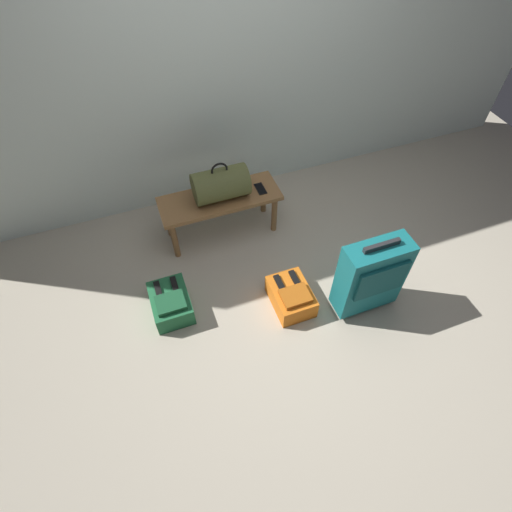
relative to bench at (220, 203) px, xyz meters
name	(u,v)px	position (x,y,z in m)	size (l,w,h in m)	color
ground_plane	(304,308)	(0.35, -0.99, -0.35)	(6.60, 6.60, 0.00)	#B2A893
back_wall	(231,34)	(0.35, 0.61, 1.05)	(6.00, 0.10, 2.80)	silver
bench	(220,203)	(0.00, 0.00, 0.00)	(1.00, 0.36, 0.41)	olive
duffel_bag_olive	(221,184)	(0.02, 0.00, 0.20)	(0.44, 0.26, 0.34)	#51562D
cell_phone	(261,189)	(0.35, -0.02, 0.07)	(0.07, 0.14, 0.01)	black
suitcase_upright_teal	(371,276)	(0.78, -1.11, 0.01)	(0.47, 0.22, 0.71)	#14666B
backpack_orange	(291,296)	(0.27, -0.91, -0.26)	(0.28, 0.38, 0.21)	orange
backpack_green	(171,303)	(-0.61, -0.65, -0.26)	(0.28, 0.38, 0.21)	#1E6038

